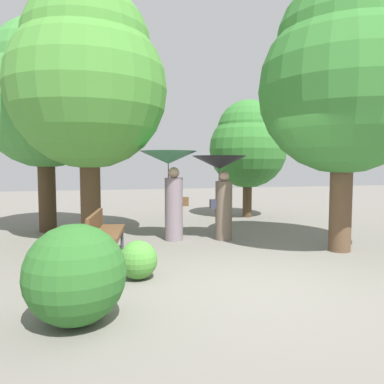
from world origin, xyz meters
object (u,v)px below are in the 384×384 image
at_px(person_left, 170,175).
at_px(tree_near_left, 88,77).
at_px(tree_near_right, 345,74).
at_px(person_right, 221,177).
at_px(tree_mid_right, 248,144).
at_px(park_bench, 104,230).
at_px(tree_mid_left, 44,94).

height_order(person_left, tree_near_left, tree_near_left).
bearing_deg(tree_near_right, person_left, 149.07).
bearing_deg(person_right, tree_mid_right, -31.36).
bearing_deg(park_bench, tree_mid_right, -38.64).
xyz_separation_m(park_bench, tree_near_left, (-0.26, 1.85, 3.10)).
bearing_deg(tree_near_right, tree_mid_left, 147.83).
bearing_deg(tree_near_left, tree_mid_right, 26.09).
bearing_deg(tree_near_right, tree_mid_right, 88.96).
relative_size(person_left, tree_near_left, 0.35).
xyz_separation_m(park_bench, tree_near_right, (4.46, -0.55, 2.87)).
distance_m(person_right, tree_mid_right, 3.87).
distance_m(person_left, park_bench, 2.14).
relative_size(tree_near_left, tree_mid_right, 1.51).
height_order(person_left, tree_mid_left, tree_mid_left).
distance_m(tree_near_right, tree_mid_right, 4.87).
distance_m(park_bench, tree_near_left, 3.62).
relative_size(tree_near_right, tree_mid_left, 1.00).
distance_m(tree_near_left, tree_mid_left, 1.65).
relative_size(person_left, tree_mid_left, 0.38).
height_order(tree_near_right, tree_mid_left, tree_near_right).
xyz_separation_m(person_right, tree_near_left, (-2.80, 0.82, 2.20)).
bearing_deg(park_bench, tree_near_right, -88.44).
height_order(tree_near_right, tree_mid_right, tree_near_right).
height_order(person_left, tree_near_right, tree_near_right).
bearing_deg(tree_mid_right, tree_mid_left, -169.26).
relative_size(park_bench, tree_near_left, 0.28).
height_order(person_right, tree_near_right, tree_near_right).
bearing_deg(tree_near_right, park_bench, 172.97).
distance_m(tree_near_left, tree_near_right, 5.30).
xyz_separation_m(park_bench, tree_mid_right, (4.55, 4.21, 1.84)).
relative_size(person_left, tree_near_right, 0.38).
bearing_deg(tree_mid_left, park_bench, -66.75).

